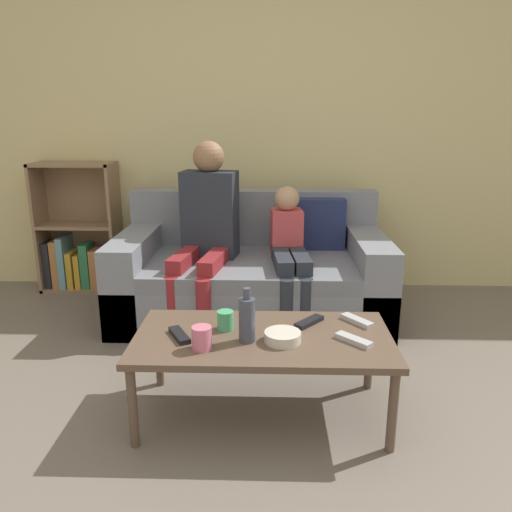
{
  "coord_description": "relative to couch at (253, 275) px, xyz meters",
  "views": [
    {
      "loc": [
        0.11,
        -1.53,
        1.33
      ],
      "look_at": [
        0.03,
        1.1,
        0.59
      ],
      "focal_mm": 35.0,
      "sensor_mm": 36.0,
      "label": 1
    }
  ],
  "objects": [
    {
      "name": "ground_plane",
      "position": [
        0.01,
        -1.74,
        -0.27
      ],
      "size": [
        22.0,
        22.0,
        0.0
      ],
      "primitive_type": "plane",
      "color": "#70665B"
    },
    {
      "name": "wall_back",
      "position": [
        0.01,
        0.63,
        1.03
      ],
      "size": [
        12.0,
        0.06,
        2.6
      ],
      "color": "beige",
      "rests_on": "ground_plane"
    },
    {
      "name": "couch",
      "position": [
        0.0,
        0.0,
        0.0
      ],
      "size": [
        1.78,
        0.97,
        0.81
      ],
      "color": "gray",
      "rests_on": "ground_plane"
    },
    {
      "name": "bookshelf",
      "position": [
        -1.37,
        0.48,
        0.1
      ],
      "size": [
        0.6,
        0.28,
        0.99
      ],
      "color": "#8E7051",
      "rests_on": "ground_plane"
    },
    {
      "name": "coffee_table",
      "position": [
        0.09,
        -1.25,
        0.09
      ],
      "size": [
        1.14,
        0.57,
        0.39
      ],
      "color": "brown",
      "rests_on": "ground_plane"
    },
    {
      "name": "person_adult",
      "position": [
        -0.3,
        -0.09,
        0.4
      ],
      "size": [
        0.42,
        0.7,
        1.18
      ],
      "rotation": [
        0.0,
        0.0,
        -0.16
      ],
      "color": "maroon",
      "rests_on": "ground_plane"
    },
    {
      "name": "person_child",
      "position": [
        0.24,
        -0.16,
        0.23
      ],
      "size": [
        0.26,
        0.67,
        0.88
      ],
      "rotation": [
        0.0,
        0.0,
        0.09
      ],
      "color": "#282D38",
      "rests_on": "ground_plane"
    },
    {
      "name": "cup_near",
      "position": [
        -0.08,
        -1.18,
        0.17
      ],
      "size": [
        0.07,
        0.07,
        0.09
      ],
      "color": "#4CB77A",
      "rests_on": "coffee_table"
    },
    {
      "name": "cup_far",
      "position": [
        -0.16,
        -1.38,
        0.17
      ],
      "size": [
        0.08,
        0.08,
        0.1
      ],
      "color": "pink",
      "rests_on": "coffee_table"
    },
    {
      "name": "tv_remote_0",
      "position": [
        0.3,
        -1.11,
        0.14
      ],
      "size": [
        0.15,
        0.16,
        0.02
      ],
      "rotation": [
        0.0,
        0.0,
        -0.72
      ],
      "color": "black",
      "rests_on": "coffee_table"
    },
    {
      "name": "tv_remote_1",
      "position": [
        0.48,
        -1.3,
        0.14
      ],
      "size": [
        0.15,
        0.15,
        0.02
      ],
      "rotation": [
        0.0,
        0.0,
        0.79
      ],
      "color": "#B7B7BC",
      "rests_on": "coffee_table"
    },
    {
      "name": "tv_remote_2",
      "position": [
        -0.28,
        -1.28,
        0.14
      ],
      "size": [
        0.12,
        0.17,
        0.02
      ],
      "rotation": [
        0.0,
        0.0,
        0.49
      ],
      "color": "black",
      "rests_on": "coffee_table"
    },
    {
      "name": "tv_remote_3",
      "position": [
        0.53,
        -1.09,
        0.14
      ],
      "size": [
        0.14,
        0.16,
        0.02
      ],
      "rotation": [
        0.0,
        0.0,
        0.66
      ],
      "color": "#B7B7BC",
      "rests_on": "coffee_table"
    },
    {
      "name": "snack_bowl",
      "position": [
        0.18,
        -1.31,
        0.15
      ],
      "size": [
        0.16,
        0.16,
        0.05
      ],
      "color": "beige",
      "rests_on": "coffee_table"
    },
    {
      "name": "bottle",
      "position": [
        0.02,
        -1.3,
        0.23
      ],
      "size": [
        0.07,
        0.07,
        0.24
      ],
      "color": "#424756",
      "rests_on": "coffee_table"
    }
  ]
}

